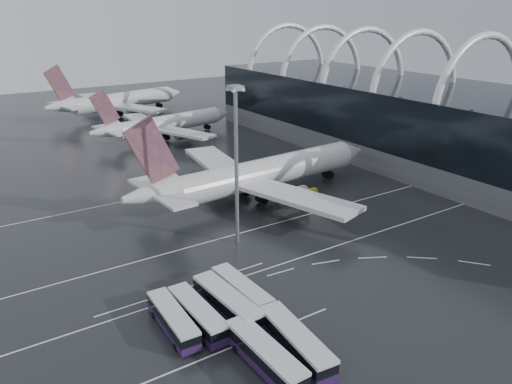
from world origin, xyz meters
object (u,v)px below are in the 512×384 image
airliner_main (257,175)px  bus_row_far_c (296,342)px  bus_row_near_c (227,303)px  airliner_gate_c (117,102)px  gse_cart_belly_a (313,191)px  gse_cart_belly_e (281,183)px  airliner_gate_b (163,125)px  bus_row_near_d (242,291)px  gse_cart_belly_b (304,173)px  bus_row_far_b (265,355)px  floodlight_mast (236,148)px  bus_row_near_a (173,320)px  bus_row_near_b (198,314)px

airliner_main → bus_row_far_c: airliner_main is taller
bus_row_near_c → airliner_gate_c: bearing=-15.6°
gse_cart_belly_a → gse_cart_belly_e: (-2.83, 8.31, 0.11)m
airliner_gate_b → bus_row_near_c: 101.96m
bus_row_near_d → gse_cart_belly_b: (43.57, 40.39, -1.07)m
bus_row_near_c → bus_row_far_b: bearing=168.6°
bus_row_near_c → bus_row_far_c: bearing=-169.8°
bus_row_far_b → floodlight_mast: (14.74, 30.39, 15.87)m
airliner_main → gse_cart_belly_a: size_ratio=31.88×
bus_row_near_a → gse_cart_belly_e: bus_row_near_a is taller
floodlight_mast → gse_cart_belly_b: (34.06, 23.57, -17.03)m
bus_row_near_a → bus_row_near_d: bearing=-82.5°
bus_row_near_d → bus_row_far_b: bus_row_far_b is taller
bus_row_near_c → gse_cart_belly_b: 63.10m
airliner_main → gse_cart_belly_a: (12.44, -4.28, -4.89)m
airliner_gate_b → floodlight_mast: 81.54m
airliner_main → bus_row_near_a: bearing=-139.8°
airliner_gate_b → gse_cart_belly_e: 57.92m
bus_row_near_c → gse_cart_belly_e: (37.53, 38.97, -1.20)m
airliner_main → bus_row_near_c: size_ratio=4.64×
bus_row_near_c → gse_cart_belly_e: size_ratio=5.74×
gse_cart_belly_a → airliner_gate_b: bearing=96.7°
bus_row_near_b → bus_row_near_c: bus_row_near_c is taller
airliner_gate_b → bus_row_far_c: bearing=-114.8°
airliner_gate_b → gse_cart_belly_e: airliner_gate_b is taller
bus_row_near_d → gse_cart_belly_e: (34.13, 37.24, -1.05)m
bus_row_near_b → bus_row_far_c: size_ratio=0.91×
bus_row_near_b → gse_cart_belly_e: size_ratio=5.25×
airliner_gate_b → bus_row_far_b: size_ratio=3.89×
airliner_gate_c → gse_cart_belly_b: bearing=-94.4°
bus_row_far_c → bus_row_far_b: bearing=95.5°
bus_row_near_c → floodlight_mast: (12.92, 18.55, 15.82)m
bus_row_far_c → gse_cart_belly_a: 56.81m
airliner_main → gse_cart_belly_b: 20.91m
airliner_gate_b → gse_cart_belly_e: size_ratio=21.49×
bus_row_near_d → bus_row_far_b: bearing=157.8°
gse_cart_belly_a → gse_cart_belly_e: bearing=108.8°
floodlight_mast → airliner_gate_b: bearing=75.8°
airliner_main → gse_cart_belly_a: 14.03m
airliner_main → bus_row_near_a: size_ratio=5.20×
bus_row_near_a → gse_cart_belly_b: (54.75, 41.33, -1.01)m
airliner_gate_b → floodlight_mast: size_ratio=1.84×
airliner_main → bus_row_near_b: 47.80m
airliner_main → airliner_gate_c: 105.99m
bus_row_near_b → gse_cart_belly_a: (44.90, 30.60, -1.16)m
airliner_main → floodlight_mast: bearing=-136.0°
bus_row_far_b → floodlight_mast: bearing=-26.5°
airliner_main → airliner_gate_b: size_ratio=1.24×
bus_row_near_a → bus_row_near_d: size_ratio=0.97×
bus_row_near_d → floodlight_mast: floodlight_mast is taller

